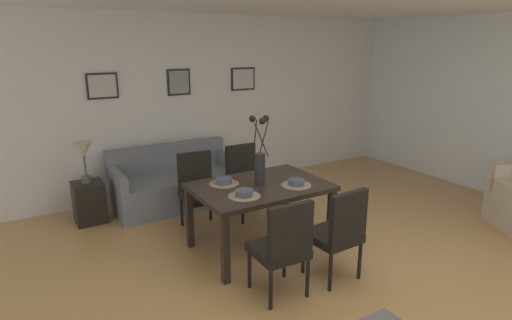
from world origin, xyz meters
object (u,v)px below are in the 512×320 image
dining_chair_far_right (245,177)px  centerpiece_vase (260,159)px  dining_chair_far_left (339,230)px  side_table (89,202)px  sofa (176,184)px  framed_picture_center (179,82)px  framed_picture_left (102,86)px  table_lamp (84,154)px  bowl_far_left (296,182)px  framed_picture_right (243,79)px  dining_chair_near_right (198,187)px  bowl_near_right (224,180)px  dining_table (260,192)px  dining_chair_near_left (283,244)px  bowl_near_left (244,192)px

dining_chair_far_right → centerpiece_vase: centerpiece_vase is taller
dining_chair_far_left → dining_chair_far_right: same height
centerpiece_vase → side_table: centerpiece_vase is taller
sofa → framed_picture_center: 1.48m
framed_picture_left → table_lamp: bearing=-127.6°
bowl_far_left → framed_picture_right: size_ratio=0.41×
dining_chair_far_right → sofa: size_ratio=0.54×
dining_chair_near_right → framed_picture_left: 1.92m
centerpiece_vase → framed_picture_left: (-1.06, 2.23, 0.62)m
dining_chair_far_right → framed_picture_right: size_ratio=2.23×
dining_chair_near_right → dining_chair_far_left: size_ratio=1.00×
centerpiece_vase → sofa: (-0.30, 1.75, -0.74)m
framed_picture_right → bowl_near_right: bearing=-124.4°
dining_table → framed_picture_left: size_ratio=3.50×
dining_chair_near_right → framed_picture_left: bearing=118.1°
centerpiece_vase → framed_picture_left: framed_picture_left is taller
side_table → dining_chair_near_right: bearing=-36.9°
dining_chair_far_left → framed_picture_right: framed_picture_right is taller
table_lamp → dining_chair_near_left: bearing=-66.1°
dining_chair_near_right → bowl_near_right: bearing=-88.2°
framed_picture_right → dining_table: bearing=-115.4°
bowl_near_left → framed_picture_left: framed_picture_left is taller
dining_chair_far_left → side_table: bearing=123.7°
side_table → framed_picture_right: 2.93m
centerpiece_vase → framed_picture_right: bearing=64.6°
dining_chair_far_right → side_table: bearing=156.1°
bowl_near_left → bowl_near_right: same height
sofa → centerpiece_vase: bearing=-80.2°
dining_chair_far_left → centerpiece_vase: (-0.30, 0.92, 0.51)m
dining_chair_near_left → dining_chair_far_left: 0.61m
dining_table → table_lamp: 2.27m
dining_chair_far_right → bowl_near_left: size_ratio=5.41×
sofa → table_lamp: table_lamp is taller
dining_chair_near_right → bowl_near_left: size_ratio=5.41×
sofa → framed_picture_center: (0.30, 0.48, 1.36)m
framed_picture_left → framed_picture_center: size_ratio=1.07×
framed_picture_left → dining_chair_far_left: bearing=-66.7°
dining_table → side_table: (-1.46, 1.72, -0.39)m
centerpiece_vase → framed_picture_right: 2.55m
bowl_far_left → centerpiece_vase: bearing=144.8°
side_table → dining_chair_far_left: bearing=-56.3°
dining_chair_far_right → dining_table: bearing=-110.2°
dining_chair_far_left → bowl_near_right: (-0.61, 1.14, 0.27)m
dining_chair_far_right → framed_picture_left: bearing=136.8°
dining_table → bowl_near_left: bearing=-145.1°
dining_table → side_table: 2.29m
dining_chair_near_right → bowl_near_right: (0.02, -0.65, 0.27)m
dining_chair_far_left → table_lamp: (-1.76, 2.64, 0.38)m
dining_chair_far_left → dining_chair_far_right: (0.04, 1.84, 0.00)m
dining_chair_near_right → bowl_far_left: (0.65, -1.09, 0.27)m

